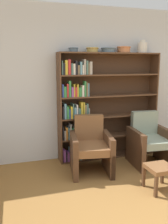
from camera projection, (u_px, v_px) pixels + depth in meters
wall_back at (102, 84)px, 4.70m from camera, size 12.00×0.06×2.75m
bookshelf at (98, 107)px, 4.57m from camera, size 1.89×0.30×1.94m
bowl_olive at (73, 49)px, 4.22m from camera, size 0.17×0.17×0.07m
bowl_stoneware at (92, 49)px, 4.32m from camera, size 0.22×0.22×0.08m
bowl_brass at (108, 50)px, 4.41m from camera, size 0.27×0.27×0.08m
bowl_sage at (124, 49)px, 4.50m from camera, size 0.25×0.25×0.11m
vase_tall at (142, 47)px, 4.60m from camera, size 0.17×0.17×0.23m
armchair_leather at (91, 148)px, 4.06m from camera, size 0.75×0.78×0.90m
armchair_cushioned at (149, 141)px, 4.38m from camera, size 0.70×0.74×0.90m
footstool at (160, 170)px, 3.47m from camera, size 0.35×0.35×0.36m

